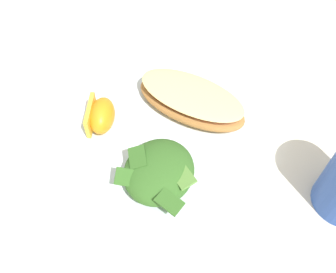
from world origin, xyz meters
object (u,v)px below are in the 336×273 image
(white_plate, at_px, (168,144))
(green_salad_pile, at_px, (159,171))
(orange_wedge_front, at_px, (101,115))
(cheesy_pizza_bread, at_px, (191,100))

(white_plate, distance_m, green_salad_pile, 0.07)
(orange_wedge_front, bearing_deg, green_salad_pile, 65.99)
(green_salad_pile, height_order, orange_wedge_front, same)
(white_plate, height_order, orange_wedge_front, orange_wedge_front)
(white_plate, xyz_separation_m, orange_wedge_front, (0.01, -0.10, 0.03))
(green_salad_pile, bearing_deg, cheesy_pizza_bread, -177.26)
(cheesy_pizza_bread, relative_size, orange_wedge_front, 2.59)
(white_plate, distance_m, orange_wedge_front, 0.10)
(green_salad_pile, bearing_deg, white_plate, -167.26)
(white_plate, height_order, cheesy_pizza_bread, cheesy_pizza_bread)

